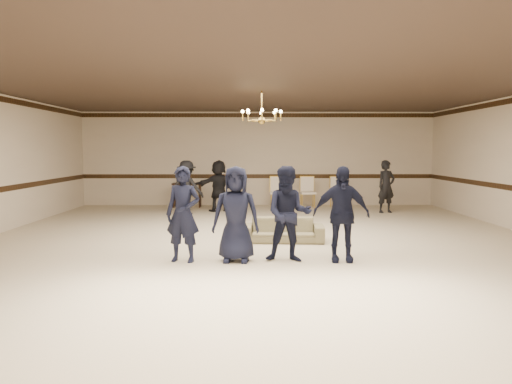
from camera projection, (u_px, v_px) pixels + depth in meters
room at (263, 165)px, 9.93m from camera, size 12.01×14.01×3.21m
chair_rail at (258, 176)px, 16.94m from camera, size 12.00×0.02×0.14m
crown_molding at (258, 115)px, 16.76m from camera, size 12.00×0.02×0.14m
chandelier at (262, 106)px, 10.81m from camera, size 0.94×0.94×0.89m
boy_a at (183, 214)px, 8.39m from camera, size 0.67×0.51×1.64m
boy_b at (236, 214)px, 8.40m from camera, size 0.84×0.58×1.64m
boy_c at (289, 214)px, 8.40m from camera, size 0.85×0.70×1.64m
boy_d at (341, 214)px, 8.41m from camera, size 0.98×0.44×1.64m
settee at (283, 230)px, 10.26m from camera, size 1.72×0.74×0.50m
adult_left at (187, 188)px, 14.55m from camera, size 1.16×0.86×1.59m
adult_mid at (219, 186)px, 15.26m from camera, size 1.55×0.95×1.59m
adult_right at (386, 187)px, 14.90m from camera, size 0.68×0.56×1.59m
banquet_chair_left at (277, 192)px, 16.23m from camera, size 0.52×0.52×1.01m
banquet_chair_mid at (308, 192)px, 16.24m from camera, size 0.54×0.54×1.01m
banquet_chair_right at (338, 192)px, 16.24m from camera, size 0.53×0.53×1.01m
console_table at (187, 195)px, 16.41m from camera, size 0.97×0.44×0.81m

